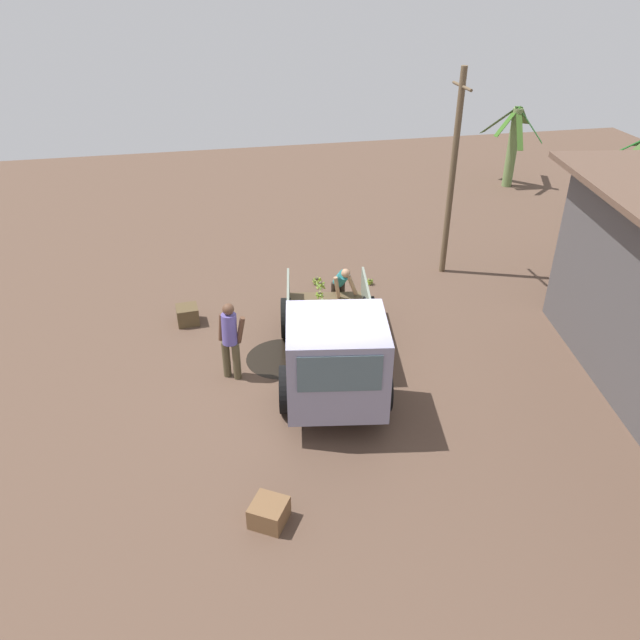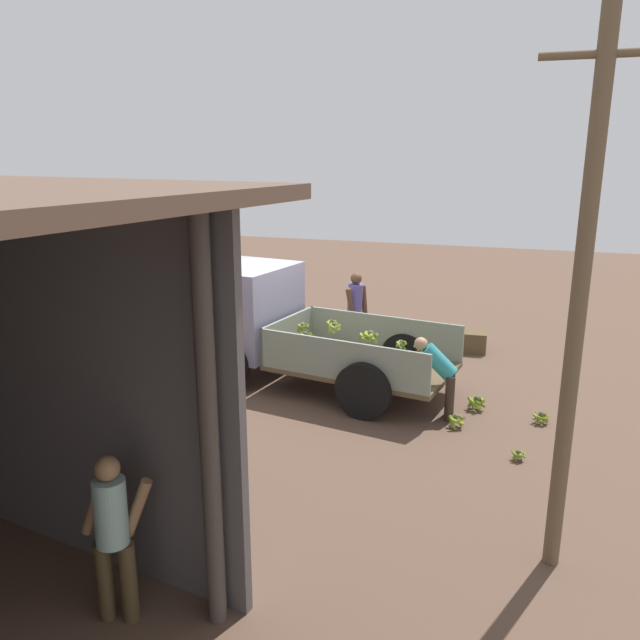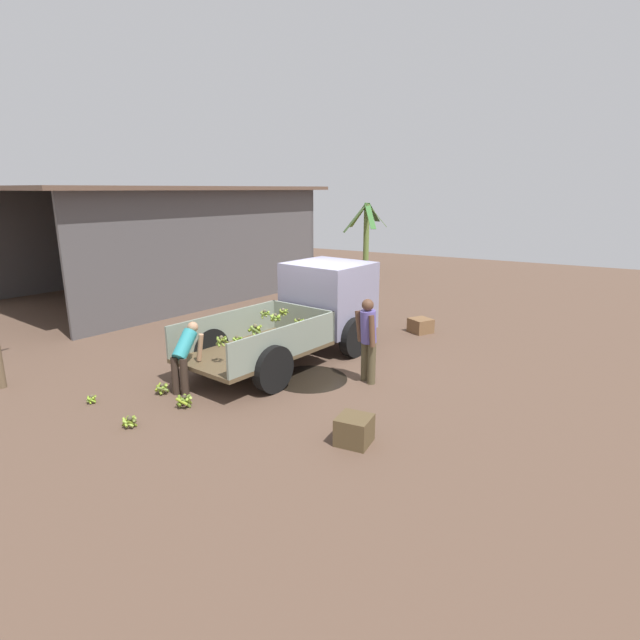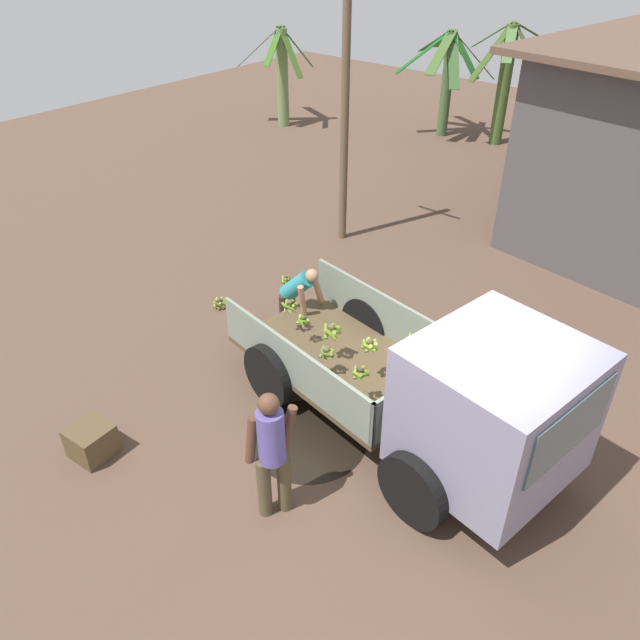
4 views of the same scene
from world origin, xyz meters
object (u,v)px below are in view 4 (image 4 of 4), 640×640
at_px(cargo_truck, 460,400).
at_px(utility_pole, 345,104).
at_px(wooden_crate_0, 91,441).
at_px(banana_bunch_on_ground_1, 294,313).
at_px(person_foreground_visitor, 272,450).
at_px(person_worker_loading, 297,295).
at_px(banana_bunch_on_ground_3, 286,279).
at_px(banana_bunch_on_ground_2, 251,328).
at_px(person_bystander_near_shed, 560,214).
at_px(banana_bunch_on_ground_0, 220,302).

bearing_deg(cargo_truck, utility_pole, 149.41).
bearing_deg(wooden_crate_0, banana_bunch_on_ground_1, 91.56).
distance_m(person_foreground_visitor, person_worker_loading, 3.44).
xyz_separation_m(utility_pole, person_foreground_visitor, (3.71, -5.93, -1.76)).
bearing_deg(banana_bunch_on_ground_3, cargo_truck, -23.53).
distance_m(person_worker_loading, banana_bunch_on_ground_2, 0.95).
relative_size(person_bystander_near_shed, wooden_crate_0, 3.21).
bearing_deg(banana_bunch_on_ground_2, utility_pole, 106.17).
xyz_separation_m(banana_bunch_on_ground_1, banana_bunch_on_ground_3, (-0.91, 0.78, -0.04)).
relative_size(banana_bunch_on_ground_0, wooden_crate_0, 0.54).
xyz_separation_m(person_worker_loading, banana_bunch_on_ground_1, (-0.34, 0.30, -0.62)).
relative_size(person_worker_loading, person_bystander_near_shed, 0.82).
bearing_deg(person_worker_loading, cargo_truck, -22.55).
distance_m(cargo_truck, utility_pole, 6.60).
xyz_separation_m(person_foreground_visitor, wooden_crate_0, (-2.32, -0.85, -0.71)).
bearing_deg(wooden_crate_0, person_worker_loading, 86.33).
bearing_deg(banana_bunch_on_ground_3, banana_bunch_on_ground_1, -40.59).
bearing_deg(banana_bunch_on_ground_1, person_foreground_visitor, -51.29).
xyz_separation_m(person_foreground_visitor, banana_bunch_on_ground_1, (-2.43, 3.03, -0.80)).
relative_size(person_worker_loading, banana_bunch_on_ground_2, 4.21).
bearing_deg(banana_bunch_on_ground_2, person_worker_loading, 40.78).
bearing_deg(banana_bunch_on_ground_3, banana_bunch_on_ground_2, -66.08).
xyz_separation_m(cargo_truck, utility_pole, (-4.92, 4.10, 1.61)).
xyz_separation_m(person_foreground_visitor, banana_bunch_on_ground_0, (-3.63, 2.47, -0.81)).
bearing_deg(person_bystander_near_shed, banana_bunch_on_ground_2, -37.15).
distance_m(person_foreground_visitor, wooden_crate_0, 2.57).
bearing_deg(person_foreground_visitor, banana_bunch_on_ground_0, -2.19).
bearing_deg(banana_bunch_on_ground_2, cargo_truck, -6.23).
height_order(person_foreground_visitor, person_worker_loading, person_foreground_visitor).
xyz_separation_m(banana_bunch_on_ground_0, banana_bunch_on_ground_1, (1.20, 0.56, 0.01)).
bearing_deg(banana_bunch_on_ground_3, person_foreground_visitor, -48.77).
bearing_deg(banana_bunch_on_ground_0, banana_bunch_on_ground_1, 24.89).
height_order(cargo_truck, person_bystander_near_shed, cargo_truck).
distance_m(person_foreground_visitor, banana_bunch_on_ground_1, 3.96).
distance_m(person_foreground_visitor, banana_bunch_on_ground_0, 4.46).
height_order(person_foreground_visitor, banana_bunch_on_ground_3, person_foreground_visitor).
bearing_deg(wooden_crate_0, banana_bunch_on_ground_2, 96.00).
height_order(utility_pole, wooden_crate_0, utility_pole).
bearing_deg(cargo_truck, person_worker_loading, 173.95).
bearing_deg(person_foreground_visitor, utility_pole, -25.90).
bearing_deg(banana_bunch_on_ground_1, wooden_crate_0, -88.44).
xyz_separation_m(person_bystander_near_shed, wooden_crate_0, (-2.23, -8.82, -0.66)).
height_order(person_bystander_near_shed, banana_bunch_on_ground_2, person_bystander_near_shed).
xyz_separation_m(utility_pole, person_worker_loading, (1.62, -3.20, -1.94)).
bearing_deg(person_worker_loading, utility_pole, 109.61).
height_order(cargo_truck, banana_bunch_on_ground_0, cargo_truck).
bearing_deg(person_bystander_near_shed, wooden_crate_0, -27.27).
bearing_deg(banana_bunch_on_ground_2, banana_bunch_on_ground_0, 167.53).
distance_m(cargo_truck, banana_bunch_on_ground_2, 3.98).
distance_m(cargo_truck, person_bystander_near_shed, 6.28).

